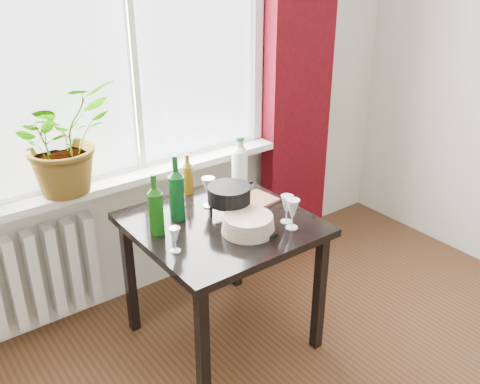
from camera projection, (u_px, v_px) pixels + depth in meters
window at (129, 31)px, 2.76m from camera, size 1.72×0.08×1.62m
windowsill at (146, 173)px, 3.04m from camera, size 1.72×0.20×0.04m
curtain at (299, 65)px, 3.43m from camera, size 0.50×0.12×2.56m
radiator at (24, 281)px, 2.85m from camera, size 0.80×0.10×0.55m
table at (222, 237)px, 2.74m from camera, size 0.85×0.85×0.74m
potted_plant at (62, 138)px, 2.66m from camera, size 0.62×0.57×0.57m
wine_bottle_left at (155, 204)px, 2.52m from camera, size 0.09×0.09×0.31m
wine_bottle_right at (176, 187)px, 2.65m from camera, size 0.10×0.10×0.35m
bottle_amber at (188, 174)px, 2.94m from camera, size 0.07×0.07×0.23m
cleaning_bottle at (240, 162)px, 2.99m from camera, size 0.10×0.10×0.32m
wineglass_front_right at (292, 214)px, 2.60m from camera, size 0.07×0.07×0.16m
wineglass_far_right at (287, 209)px, 2.66m from camera, size 0.08×0.08×0.15m
wineglass_back_center at (209, 192)px, 2.81m from camera, size 0.07×0.07×0.17m
wineglass_back_left at (176, 200)px, 2.73m from camera, size 0.07×0.07×0.17m
wineglass_front_left at (175, 240)px, 2.41m from camera, size 0.05×0.05×0.12m
plate_stack at (248, 224)px, 2.58m from camera, size 0.35×0.35×0.08m
fondue_pot at (229, 201)px, 2.71m from camera, size 0.30×0.28×0.17m
tv_remote at (260, 230)px, 2.59m from camera, size 0.08×0.19×0.02m
cutting_board at (250, 203)px, 2.87m from camera, size 0.31×0.22×0.02m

